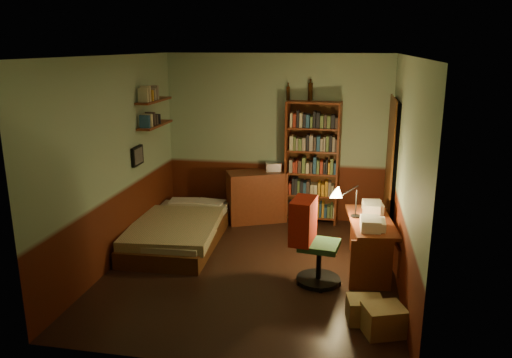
% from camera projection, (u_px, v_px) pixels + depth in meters
% --- Properties ---
extents(floor, '(3.50, 4.00, 0.02)m').
position_uv_depth(floor, '(252.00, 269.00, 6.27)').
color(floor, black).
rests_on(floor, ground).
extents(ceiling, '(3.50, 4.00, 0.02)m').
position_uv_depth(ceiling, '(252.00, 55.00, 5.59)').
color(ceiling, silver).
rests_on(ceiling, wall_back).
extents(wall_back, '(3.50, 0.02, 2.60)m').
position_uv_depth(wall_back, '(277.00, 138.00, 7.84)').
color(wall_back, '#8BA685').
rests_on(wall_back, ground).
extents(wall_left, '(0.02, 4.00, 2.60)m').
position_uv_depth(wall_left, '(114.00, 162.00, 6.24)').
color(wall_left, '#8BA685').
rests_on(wall_left, ground).
extents(wall_right, '(0.02, 4.00, 2.60)m').
position_uv_depth(wall_right, '(405.00, 175.00, 5.61)').
color(wall_right, '#8BA685').
rests_on(wall_right, ground).
extents(wall_front, '(3.50, 0.02, 2.60)m').
position_uv_depth(wall_front, '(204.00, 227.00, 4.02)').
color(wall_front, '#8BA685').
rests_on(wall_front, ground).
extents(doorway, '(0.06, 0.90, 2.00)m').
position_uv_depth(doorway, '(391.00, 173.00, 6.93)').
color(doorway, black).
rests_on(doorway, ground).
extents(door_trim, '(0.02, 0.98, 2.08)m').
position_uv_depth(door_trim, '(389.00, 172.00, 6.94)').
color(door_trim, '#452510').
rests_on(door_trim, ground).
extents(bed, '(1.15, 2.06, 0.60)m').
position_uv_depth(bed, '(179.00, 222.00, 7.04)').
color(bed, '#808953').
rests_on(bed, ground).
extents(dresser, '(1.00, 0.78, 0.80)m').
position_uv_depth(dresser, '(256.00, 196.00, 7.89)').
color(dresser, '#5F2814').
rests_on(dresser, ground).
extents(mini_stereo, '(0.28, 0.24, 0.13)m').
position_uv_depth(mini_stereo, '(274.00, 167.00, 7.84)').
color(mini_stereo, '#B2B2B7').
rests_on(mini_stereo, dresser).
extents(bookshelf, '(0.84, 0.34, 1.90)m').
position_uv_depth(bookshelf, '(312.00, 164.00, 7.67)').
color(bookshelf, '#5F2814').
rests_on(bookshelf, ground).
extents(bottle_left, '(0.07, 0.07, 0.21)m').
position_uv_depth(bottle_left, '(288.00, 93.00, 7.57)').
color(bottle_left, black).
rests_on(bottle_left, bookshelf).
extents(bottle_right, '(0.09, 0.09, 0.27)m').
position_uv_depth(bottle_right, '(310.00, 92.00, 7.50)').
color(bottle_right, black).
rests_on(bottle_right, bookshelf).
extents(desk, '(0.65, 1.26, 0.65)m').
position_uv_depth(desk, '(370.00, 244.00, 6.19)').
color(desk, '#5F2814').
rests_on(desk, ground).
extents(paper_stack, '(0.27, 0.34, 0.13)m').
position_uv_depth(paper_stack, '(373.00, 207.00, 6.39)').
color(paper_stack, silver).
rests_on(paper_stack, desk).
extents(desk_lamp, '(0.23, 0.23, 0.68)m').
position_uv_depth(desk_lamp, '(357.00, 191.00, 6.12)').
color(desk_lamp, black).
rests_on(desk_lamp, desk).
extents(office_chair, '(0.56, 0.51, 1.00)m').
position_uv_depth(office_chair, '(319.00, 243.00, 5.78)').
color(office_chair, '#28522D').
rests_on(office_chair, ground).
extents(red_jacket, '(0.25, 0.45, 0.52)m').
position_uv_depth(red_jacket, '(317.00, 174.00, 5.80)').
color(red_jacket, '#B12113').
rests_on(red_jacket, office_chair).
extents(wall_shelf_lower, '(0.20, 0.90, 0.03)m').
position_uv_depth(wall_shelf_lower, '(155.00, 125.00, 7.19)').
color(wall_shelf_lower, '#5F2814').
rests_on(wall_shelf_lower, wall_left).
extents(wall_shelf_upper, '(0.20, 0.90, 0.03)m').
position_uv_depth(wall_shelf_upper, '(154.00, 101.00, 7.10)').
color(wall_shelf_upper, '#5F2814').
rests_on(wall_shelf_upper, wall_left).
extents(framed_picture, '(0.04, 0.32, 0.26)m').
position_uv_depth(framed_picture, '(137.00, 156.00, 6.82)').
color(framed_picture, black).
rests_on(framed_picture, wall_left).
extents(cardboard_box_a, '(0.46, 0.42, 0.29)m').
position_uv_depth(cardboard_box_a, '(384.00, 320.00, 4.83)').
color(cardboard_box_a, olive).
rests_on(cardboard_box_a, ground).
extents(cardboard_box_b, '(0.39, 0.34, 0.25)m').
position_uv_depth(cardboard_box_b, '(365.00, 310.00, 5.05)').
color(cardboard_box_b, olive).
rests_on(cardboard_box_b, ground).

